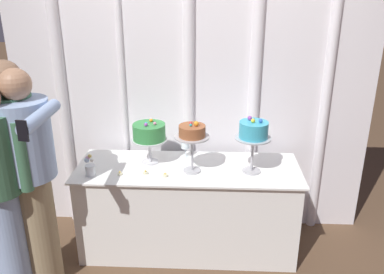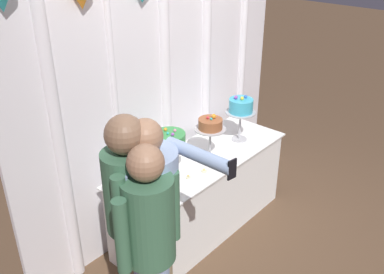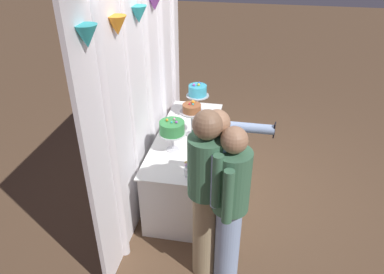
% 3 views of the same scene
% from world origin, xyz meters
% --- Properties ---
extents(ground_plane, '(24.00, 24.00, 0.00)m').
position_xyz_m(ground_plane, '(0.00, 0.00, 0.00)').
color(ground_plane, brown).
extents(draped_curtain, '(3.13, 0.17, 2.59)m').
position_xyz_m(draped_curtain, '(0.01, 0.52, 1.34)').
color(draped_curtain, white).
rests_on(draped_curtain, ground_plane).
extents(cake_table, '(1.82, 0.65, 0.77)m').
position_xyz_m(cake_table, '(0.00, 0.10, 0.39)').
color(cake_table, white).
rests_on(cake_table, ground_plane).
extents(cake_display_leftmost, '(0.29, 0.29, 0.37)m').
position_xyz_m(cake_display_leftmost, '(-0.32, 0.18, 1.03)').
color(cake_display_leftmost, silver).
rests_on(cake_display_leftmost, cake_table).
extents(cake_display_center, '(0.27, 0.27, 0.43)m').
position_xyz_m(cake_display_center, '(0.04, 0.03, 1.09)').
color(cake_display_center, '#B2B2B7').
rests_on(cake_display_center, cake_table).
extents(cake_display_rightmost, '(0.28, 0.28, 0.45)m').
position_xyz_m(cake_display_rightmost, '(0.51, 0.05, 1.11)').
color(cake_display_rightmost, '#B2B2B7').
rests_on(cake_display_rightmost, cake_table).
extents(wine_glass, '(0.07, 0.07, 0.14)m').
position_xyz_m(wine_glass, '(-0.03, 0.30, 0.88)').
color(wine_glass, silver).
rests_on(wine_glass, cake_table).
extents(flower_vase, '(0.08, 0.08, 0.17)m').
position_xyz_m(flower_vase, '(-0.75, -0.07, 0.84)').
color(flower_vase, silver).
rests_on(flower_vase, cake_table).
extents(tealight_far_left, '(0.04, 0.04, 0.03)m').
position_xyz_m(tealight_far_left, '(-0.53, -0.06, 0.78)').
color(tealight_far_left, beige).
rests_on(tealight_far_left, cake_table).
extents(tealight_near_left, '(0.04, 0.04, 0.03)m').
position_xyz_m(tealight_near_left, '(-0.33, -0.03, 0.78)').
color(tealight_near_left, beige).
rests_on(tealight_near_left, cake_table).
extents(tealight_near_right, '(0.04, 0.04, 0.03)m').
position_xyz_m(tealight_near_right, '(-0.17, -0.07, 0.78)').
color(tealight_near_right, beige).
rests_on(tealight_near_right, cake_table).
extents(guest_girl_blue_dress, '(0.54, 0.68, 1.67)m').
position_xyz_m(guest_girl_blue_dress, '(-1.09, -0.38, 0.91)').
color(guest_girl_blue_dress, '#9E8966').
rests_on(guest_girl_blue_dress, ground_plane).
extents(guest_man_dark_suit, '(0.43, 0.43, 1.72)m').
position_xyz_m(guest_man_dark_suit, '(-1.19, -0.31, 0.96)').
color(guest_man_dark_suit, '#9E8966').
rests_on(guest_man_dark_suit, ground_plane).
extents(guest_man_pink_jacket, '(0.48, 0.32, 1.62)m').
position_xyz_m(guest_man_pink_jacket, '(-1.23, -0.52, 0.90)').
color(guest_man_pink_jacket, '#93ADD6').
rests_on(guest_man_pink_jacket, ground_plane).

